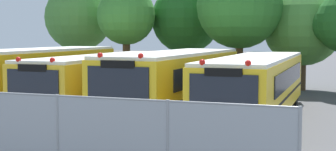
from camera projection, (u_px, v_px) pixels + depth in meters
ground_plane at (138, 112)px, 21.03m from camera, size 160.00×160.00×0.00m
school_bus_0 at (36, 74)px, 22.82m from camera, size 2.84×11.32×2.76m
school_bus_1 at (105, 80)px, 21.46m from camera, size 2.66×10.82×2.53m
school_bus_2 at (176, 80)px, 20.33m from camera, size 2.68×10.84×2.71m
school_bus_3 at (257, 84)px, 19.36m from camera, size 2.64×11.57×2.56m
tree_0 at (78, 17)px, 33.49m from camera, size 4.51×4.51×6.71m
tree_1 at (125, 16)px, 30.67m from camera, size 3.61×3.61×6.26m
tree_2 at (187, 18)px, 32.10m from camera, size 4.47×4.47×6.54m
tree_3 at (240, 6)px, 28.06m from camera, size 4.86×4.86×7.34m
tree_4 at (305, 26)px, 29.07m from camera, size 4.62×4.62×6.08m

